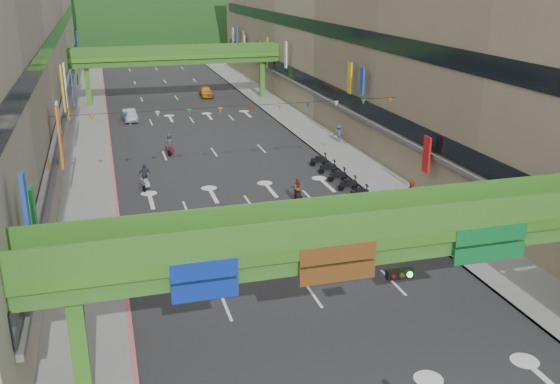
{
  "coord_description": "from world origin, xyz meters",
  "views": [
    {
      "loc": [
        -9.36,
        -14.7,
        15.34
      ],
      "look_at": [
        0.0,
        18.0,
        3.5
      ],
      "focal_mm": 40.0,
      "sensor_mm": 36.0,
      "label": 1
    }
  ],
  "objects_px": {
    "overpass_near": "(392,251)",
    "car_yellow": "(206,92)",
    "pedestrian_red": "(412,196)",
    "scooter_rider_mid": "(298,191)",
    "car_silver": "(129,115)"
  },
  "relations": [
    {
      "from": "overpass_near",
      "to": "car_yellow",
      "type": "xyz_separation_m",
      "value": [
        3.01,
        62.2,
        -4.51
      ]
    },
    {
      "from": "car_yellow",
      "to": "pedestrian_red",
      "type": "distance_m",
      "value": 46.29
    },
    {
      "from": "scooter_rider_mid",
      "to": "pedestrian_red",
      "type": "distance_m",
      "value": 7.92
    },
    {
      "from": "car_silver",
      "to": "pedestrian_red",
      "type": "bearing_deg",
      "value": -67.68
    },
    {
      "from": "overpass_near",
      "to": "scooter_rider_mid",
      "type": "xyz_separation_m",
      "value": [
        2.41,
        19.62,
        -4.28
      ]
    },
    {
      "from": "pedestrian_red",
      "to": "overpass_near",
      "type": "bearing_deg",
      "value": -152.68
    },
    {
      "from": "overpass_near",
      "to": "car_yellow",
      "type": "height_order",
      "value": "overpass_near"
    },
    {
      "from": "car_yellow",
      "to": "pedestrian_red",
      "type": "bearing_deg",
      "value": -77.68
    },
    {
      "from": "scooter_rider_mid",
      "to": "pedestrian_red",
      "type": "height_order",
      "value": "pedestrian_red"
    },
    {
      "from": "scooter_rider_mid",
      "to": "overpass_near",
      "type": "bearing_deg",
      "value": -97.01
    },
    {
      "from": "car_silver",
      "to": "car_yellow",
      "type": "distance_m",
      "value": 16.15
    },
    {
      "from": "car_silver",
      "to": "car_yellow",
      "type": "relative_size",
      "value": 0.99
    },
    {
      "from": "overpass_near",
      "to": "scooter_rider_mid",
      "type": "bearing_deg",
      "value": 82.99
    },
    {
      "from": "car_silver",
      "to": "scooter_rider_mid",
      "type": "bearing_deg",
      "value": -76.58
    },
    {
      "from": "scooter_rider_mid",
      "to": "car_silver",
      "type": "bearing_deg",
      "value": 108.29
    }
  ]
}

